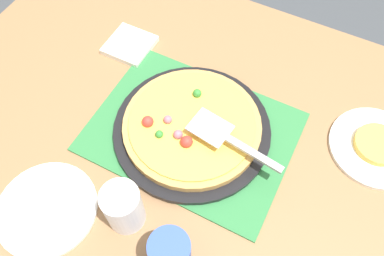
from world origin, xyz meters
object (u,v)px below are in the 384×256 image
pizza_server (228,138)px  plate_side (47,209)px  pizza_pan (192,129)px  cup_far (123,207)px  served_slice_right (378,144)px  cup_near (170,255)px  pizza (191,125)px  plate_far_right (376,147)px  napkin_stack (130,45)px

pizza_server → plate_side: bearing=-133.3°
pizza_pan → cup_far: cup_far is taller
served_slice_right → cup_near: size_ratio=0.92×
served_slice_right → pizza_server: size_ratio=0.47×
pizza → cup_far: cup_far is taller
plate_far_right → cup_far: (-0.44, -0.41, 0.06)m
pizza_pan → plate_side: (-0.19, -0.32, -0.01)m
pizza_server → plate_far_right: bearing=29.3°
pizza → pizza_server: pizza_server is taller
pizza_pan → napkin_stack: (-0.28, 0.17, -0.01)m
pizza_pan → plate_far_right: (0.41, 0.16, -0.01)m
pizza_pan → pizza: 0.02m
plate_far_right → plate_side: size_ratio=1.00×
served_slice_right → plate_side: bearing=-141.3°
pizza_pan → napkin_stack: size_ratio=3.17×
cup_near → napkin_stack: (-0.39, 0.46, -0.05)m
cup_near → cup_far: 0.14m
plate_side → plate_far_right: bearing=38.7°
pizza_server → napkin_stack: bearing=154.4°
plate_far_right → cup_far: 0.60m
plate_side → napkin_stack: bearing=100.7°
served_slice_right → pizza_server: bearing=-150.7°
plate_side → cup_far: 0.19m
pizza → plate_far_right: size_ratio=1.50×
pizza_server → napkin_stack: 0.43m
cup_near → pizza: bearing=109.8°
cup_far → napkin_stack: (-0.26, 0.42, -0.05)m
plate_far_right → pizza: bearing=-158.4°
cup_near → pizza_pan: bearing=109.5°
plate_far_right → served_slice_right: 0.01m
cup_far → served_slice_right: bearing=43.6°
cup_near → cup_far: bearing=163.4°
plate_far_right → plate_side: (-0.60, -0.48, 0.00)m
pizza → served_slice_right: pizza is taller
cup_far → napkin_stack: bearing=121.3°
pizza_server → napkin_stack: pizza_server is taller
plate_far_right → napkin_stack: bearing=179.4°
cup_far → pizza_server: bearing=62.7°
pizza_pan → cup_far: (-0.03, -0.25, 0.05)m
plate_side → served_slice_right: served_slice_right is taller
served_slice_right → cup_far: 0.60m
cup_far → napkin_stack: 0.50m
plate_far_right → pizza_server: (-0.31, -0.17, 0.06)m
served_slice_right → napkin_stack: size_ratio=0.92×
pizza → plate_side: bearing=-120.8°
pizza_server → cup_near: bearing=-88.6°
served_slice_right → napkin_stack: (-0.69, 0.01, -0.01)m
napkin_stack → pizza: bearing=-31.0°
pizza → served_slice_right: 0.44m
pizza_pan → napkin_stack: bearing=149.2°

